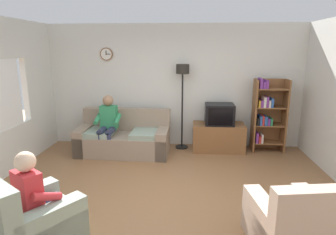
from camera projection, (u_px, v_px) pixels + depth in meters
name	position (u px, v px, depth m)	size (l,w,h in m)	color
ground_plane	(164.00, 201.00, 4.22)	(12.00, 12.00, 0.00)	#8C603D
back_wall_assembly	(174.00, 86.00, 6.48)	(6.20, 0.17, 2.70)	silver
couch	(124.00, 139.00, 6.10)	(1.92, 0.93, 0.90)	gray
tv_stand	(218.00, 137.00, 6.26)	(1.10, 0.56, 0.59)	brown
tv	(219.00, 114.00, 6.11)	(0.60, 0.49, 0.44)	black
bookshelf	(267.00, 114.00, 6.13)	(0.68, 0.36, 1.58)	brown
floor_lamp	(182.00, 83.00, 6.14)	(0.28, 0.28, 1.85)	black
armchair_near_window	(32.00, 222.00, 3.20)	(1.16, 1.18, 0.90)	gray
armchair_near_bookshelf	(292.00, 226.00, 3.14)	(0.93, 0.99, 0.90)	tan
person_on_couch	(108.00, 122.00, 5.92)	(0.52, 0.54, 1.24)	#338C59
person_in_left_armchair	(37.00, 194.00, 3.19)	(0.62, 0.64, 1.12)	red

